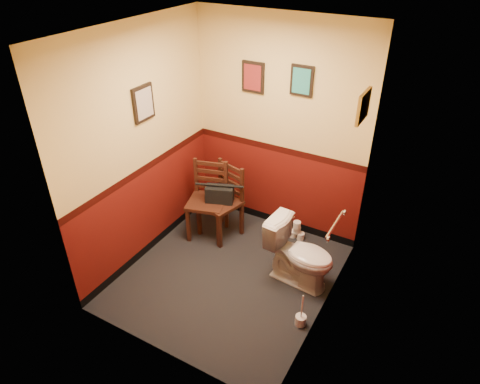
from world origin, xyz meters
The scene contains 17 objects.
floor centered at (0.00, 0.00, 0.00)m, with size 2.20×2.40×0.00m, color black.
ceiling centered at (0.00, 0.00, 2.70)m, with size 2.20×2.40×0.00m, color silver.
wall_back centered at (0.00, 1.20, 1.35)m, with size 2.20×2.70×0.00m, color #5B110C.
wall_front centered at (0.00, -1.20, 1.35)m, with size 2.20×2.70×0.00m, color #5B110C.
wall_left centered at (-1.10, 0.00, 1.35)m, with size 2.40×2.70×0.00m, color #5B110C.
wall_right centered at (1.10, 0.00, 1.35)m, with size 2.40×2.70×0.00m, color #5B110C.
grab_bar centered at (1.07, 0.25, 0.95)m, with size 0.05×0.56×0.06m.
framed_print_back_a centered at (-0.35, 1.18, 1.95)m, with size 0.28×0.04×0.36m.
framed_print_back_b centered at (0.25, 1.18, 2.00)m, with size 0.26×0.04×0.34m.
framed_print_left centered at (-1.08, 0.10, 1.85)m, with size 0.04×0.30×0.38m.
framed_print_right centered at (1.08, 0.60, 2.05)m, with size 0.04×0.34×0.28m.
toilet centered at (0.72, 0.32, 0.38)m, with size 0.43×0.77×0.75m, color white.
toilet_brush centered at (0.99, -0.26, 0.07)m, with size 0.11×0.11×0.40m.
chair_left centered at (-0.65, 0.59, 0.49)m, with size 0.57×0.57×0.98m.
chair_right centered at (-0.49, 0.67, 0.48)m, with size 0.55×0.55×0.97m.
handbag centered at (-0.50, 0.63, 0.61)m, with size 0.38×0.28×0.25m.
tp_stack centered at (0.40, 1.03, 0.11)m, with size 0.20×0.12×0.26m.
Camera 1 is at (1.91, -3.15, 3.43)m, focal length 32.00 mm.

